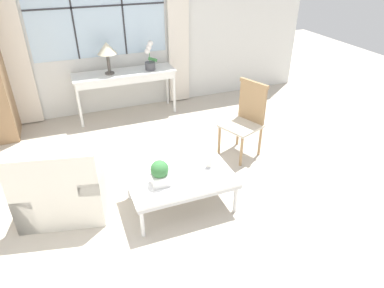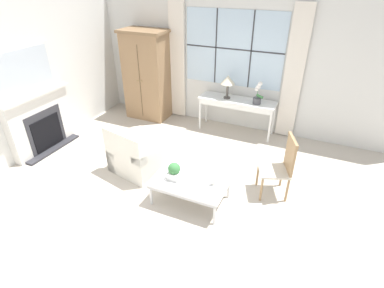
{
  "view_description": "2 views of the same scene",
  "coord_description": "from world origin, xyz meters",
  "px_view_note": "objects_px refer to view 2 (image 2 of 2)",
  "views": [
    {
      "loc": [
        -0.63,
        -2.49,
        2.47
      ],
      "look_at": [
        0.52,
        0.48,
        0.59
      ],
      "focal_mm": 32.0,
      "sensor_mm": 36.0,
      "label": 1
    },
    {
      "loc": [
        1.75,
        -2.94,
        3.04
      ],
      "look_at": [
        0.13,
        0.68,
        0.73
      ],
      "focal_mm": 28.0,
      "sensor_mm": 36.0,
      "label": 2
    }
  ],
  "objects_px": {
    "pillar_candle": "(214,181)",
    "console_table": "(237,103)",
    "potted_orchid": "(258,95)",
    "armchair_upholstered": "(140,155)",
    "coffee_table": "(190,182)",
    "potted_plant_small": "(174,171)",
    "table_lamp": "(228,81)",
    "fireplace": "(40,118)",
    "armoire": "(147,75)",
    "side_chair_wooden": "(282,164)"
  },
  "relations": [
    {
      "from": "armchair_upholstered",
      "to": "pillar_candle",
      "type": "relative_size",
      "value": 6.67
    },
    {
      "from": "armchair_upholstered",
      "to": "coffee_table",
      "type": "distance_m",
      "value": 1.22
    },
    {
      "from": "pillar_candle",
      "to": "console_table",
      "type": "bearing_deg",
      "value": 99.47
    },
    {
      "from": "pillar_candle",
      "to": "potted_plant_small",
      "type": "bearing_deg",
      "value": -170.59
    },
    {
      "from": "console_table",
      "to": "potted_plant_small",
      "type": "distance_m",
      "value": 2.53
    },
    {
      "from": "console_table",
      "to": "side_chair_wooden",
      "type": "relative_size",
      "value": 1.61
    },
    {
      "from": "coffee_table",
      "to": "armoire",
      "type": "bearing_deg",
      "value": 131.96
    },
    {
      "from": "armoire",
      "to": "pillar_candle",
      "type": "height_order",
      "value": "armoire"
    },
    {
      "from": "potted_orchid",
      "to": "armchair_upholstered",
      "type": "distance_m",
      "value": 2.58
    },
    {
      "from": "armoire",
      "to": "side_chair_wooden",
      "type": "xyz_separation_m",
      "value": [
        3.33,
        -1.68,
        -0.44
      ]
    },
    {
      "from": "potted_plant_small",
      "to": "pillar_candle",
      "type": "distance_m",
      "value": 0.59
    },
    {
      "from": "console_table",
      "to": "armchair_upholstered",
      "type": "distance_m",
      "value": 2.36
    },
    {
      "from": "fireplace",
      "to": "side_chair_wooden",
      "type": "height_order",
      "value": "fireplace"
    },
    {
      "from": "armchair_upholstered",
      "to": "potted_plant_small",
      "type": "distance_m",
      "value": 1.05
    },
    {
      "from": "armoire",
      "to": "table_lamp",
      "type": "distance_m",
      "value": 1.89
    },
    {
      "from": "console_table",
      "to": "pillar_candle",
      "type": "bearing_deg",
      "value": -80.53
    },
    {
      "from": "fireplace",
      "to": "pillar_candle",
      "type": "bearing_deg",
      "value": -3.59
    },
    {
      "from": "armchair_upholstered",
      "to": "side_chair_wooden",
      "type": "relative_size",
      "value": 1.01
    },
    {
      "from": "table_lamp",
      "to": "armchair_upholstered",
      "type": "height_order",
      "value": "table_lamp"
    },
    {
      "from": "armchair_upholstered",
      "to": "potted_plant_small",
      "type": "height_order",
      "value": "armchair_upholstered"
    },
    {
      "from": "armchair_upholstered",
      "to": "console_table",
      "type": "bearing_deg",
      "value": 61.97
    },
    {
      "from": "console_table",
      "to": "pillar_candle",
      "type": "distance_m",
      "value": 2.46
    },
    {
      "from": "table_lamp",
      "to": "armchair_upholstered",
      "type": "relative_size",
      "value": 0.49
    },
    {
      "from": "fireplace",
      "to": "potted_orchid",
      "type": "xyz_separation_m",
      "value": [
        3.57,
        2.15,
        0.26
      ]
    },
    {
      "from": "console_table",
      "to": "armchair_upholstered",
      "type": "relative_size",
      "value": 1.59
    },
    {
      "from": "pillar_candle",
      "to": "fireplace",
      "type": "bearing_deg",
      "value": 176.41
    },
    {
      "from": "fireplace",
      "to": "side_chair_wooden",
      "type": "distance_m",
      "value": 4.4
    },
    {
      "from": "potted_orchid",
      "to": "coffee_table",
      "type": "height_order",
      "value": "potted_orchid"
    },
    {
      "from": "armchair_upholstered",
      "to": "pillar_candle",
      "type": "height_order",
      "value": "armchair_upholstered"
    },
    {
      "from": "console_table",
      "to": "armchair_upholstered",
      "type": "height_order",
      "value": "armchair_upholstered"
    },
    {
      "from": "potted_plant_small",
      "to": "fireplace",
      "type": "bearing_deg",
      "value": 173.87
    },
    {
      "from": "armoire",
      "to": "side_chair_wooden",
      "type": "distance_m",
      "value": 3.75
    },
    {
      "from": "fireplace",
      "to": "side_chair_wooden",
      "type": "relative_size",
      "value": 1.96
    },
    {
      "from": "coffee_table",
      "to": "potted_plant_small",
      "type": "distance_m",
      "value": 0.29
    },
    {
      "from": "armchair_upholstered",
      "to": "table_lamp",
      "type": "bearing_deg",
      "value": 66.81
    },
    {
      "from": "potted_orchid",
      "to": "armchair_upholstered",
      "type": "relative_size",
      "value": 0.46
    },
    {
      "from": "fireplace",
      "to": "armchair_upholstered",
      "type": "bearing_deg",
      "value": 3.99
    },
    {
      "from": "armoire",
      "to": "potted_orchid",
      "type": "relative_size",
      "value": 4.31
    },
    {
      "from": "fireplace",
      "to": "armoire",
      "type": "distance_m",
      "value": 2.41
    },
    {
      "from": "fireplace",
      "to": "console_table",
      "type": "distance_m",
      "value": 3.84
    },
    {
      "from": "fireplace",
      "to": "table_lamp",
      "type": "relative_size",
      "value": 3.99
    },
    {
      "from": "coffee_table",
      "to": "armchair_upholstered",
      "type": "bearing_deg",
      "value": 160.38
    },
    {
      "from": "side_chair_wooden",
      "to": "coffee_table",
      "type": "relative_size",
      "value": 0.9
    },
    {
      "from": "fireplace",
      "to": "potted_orchid",
      "type": "bearing_deg",
      "value": 31.04
    },
    {
      "from": "table_lamp",
      "to": "potted_orchid",
      "type": "bearing_deg",
      "value": -3.0
    },
    {
      "from": "table_lamp",
      "to": "coffee_table",
      "type": "xyz_separation_m",
      "value": [
        0.28,
        -2.44,
        -0.76
      ]
    },
    {
      "from": "fireplace",
      "to": "armchair_upholstered",
      "type": "xyz_separation_m",
      "value": [
        2.06,
        0.14,
        -0.38
      ]
    },
    {
      "from": "pillar_candle",
      "to": "coffee_table",
      "type": "bearing_deg",
      "value": -173.19
    },
    {
      "from": "console_table",
      "to": "coffee_table",
      "type": "relative_size",
      "value": 1.44
    },
    {
      "from": "table_lamp",
      "to": "coffee_table",
      "type": "distance_m",
      "value": 2.58
    }
  ]
}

